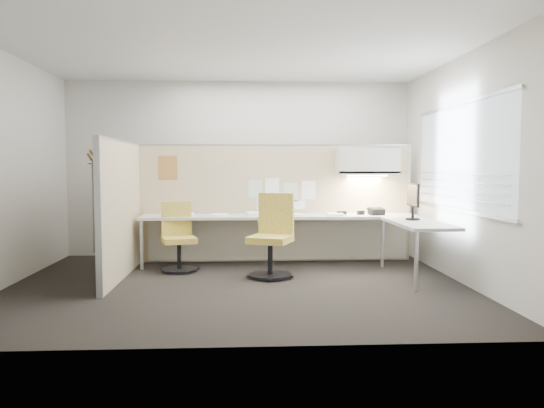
{
  "coord_description": "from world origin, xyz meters",
  "views": [
    {
      "loc": [
        0.07,
        -6.37,
        1.43
      ],
      "look_at": [
        0.46,
        0.8,
        0.93
      ],
      "focal_mm": 35.0,
      "sensor_mm": 36.0,
      "label": 1
    }
  ],
  "objects": [
    {
      "name": "ceiling",
      "position": [
        0.0,
        0.0,
        2.8
      ],
      "size": [
        5.5,
        4.5,
        0.01
      ],
      "primitive_type": "cube",
      "color": "white",
      "rests_on": "wall_back"
    },
    {
      "name": "phone",
      "position": [
        2.0,
        1.23,
        0.78
      ],
      "size": [
        0.24,
        0.22,
        0.12
      ],
      "rotation": [
        0.0,
        0.0,
        0.17
      ],
      "color": "black",
      "rests_on": "desk"
    },
    {
      "name": "wall_left",
      "position": [
        -2.75,
        0.0,
        1.4
      ],
      "size": [
        0.02,
        4.5,
        2.8
      ],
      "primitive_type": "cube",
      "color": "beige",
      "rests_on": "ground"
    },
    {
      "name": "paper_stack_1",
      "position": [
        -0.29,
        1.27,
        0.74
      ],
      "size": [
        0.27,
        0.33,
        0.02
      ],
      "primitive_type": "cube",
      "rotation": [
        0.0,
        0.0,
        -0.12
      ],
      "color": "white",
      "rests_on": "desk"
    },
    {
      "name": "chair_left",
      "position": [
        -0.83,
        0.92,
        0.44
      ],
      "size": [
        0.54,
        0.55,
        0.94
      ],
      "rotation": [
        0.0,
        0.0,
        0.27
      ],
      "color": "black",
      "rests_on": "floor"
    },
    {
      "name": "tape_dispenser",
      "position": [
        1.78,
        1.27,
        0.76
      ],
      "size": [
        0.11,
        0.09,
        0.06
      ],
      "primitive_type": "cube",
      "rotation": [
        0.0,
        0.0,
        0.31
      ],
      "color": "black",
      "rests_on": "desk"
    },
    {
      "name": "task_light_strip",
      "position": [
        1.9,
        1.39,
        1.3
      ],
      "size": [
        0.6,
        0.06,
        0.02
      ],
      "primitive_type": "cube",
      "color": "#FFEABF",
      "rests_on": "overhead_bin"
    },
    {
      "name": "wall_front",
      "position": [
        0.0,
        -2.25,
        1.4
      ],
      "size": [
        5.5,
        0.02,
        2.8
      ],
      "primitive_type": "cube",
      "color": "beige",
      "rests_on": "ground"
    },
    {
      "name": "stapler",
      "position": [
        1.51,
        1.32,
        0.76
      ],
      "size": [
        0.15,
        0.07,
        0.05
      ],
      "primitive_type": "cube",
      "rotation": [
        0.0,
        0.0,
        0.25
      ],
      "color": "black",
      "rests_on": "desk"
    },
    {
      "name": "partition_back",
      "position": [
        0.55,
        1.6,
        0.88
      ],
      "size": [
        4.1,
        0.06,
        1.75
      ],
      "primitive_type": "cube",
      "color": "tan",
      "rests_on": "floor"
    },
    {
      "name": "chair_right",
      "position": [
        0.44,
        0.46,
        0.5
      ],
      "size": [
        0.65,
        0.67,
        1.07
      ],
      "rotation": [
        0.0,
        0.0,
        -0.39
      ],
      "color": "black",
      "rests_on": "floor"
    },
    {
      "name": "paper_stack_2",
      "position": [
        0.24,
        1.23,
        0.75
      ],
      "size": [
        0.26,
        0.33,
        0.05
      ],
      "primitive_type": "cube",
      "rotation": [
        0.0,
        0.0,
        0.12
      ],
      "color": "white",
      "rests_on": "desk"
    },
    {
      "name": "monitor",
      "position": [
        2.3,
        0.47,
        1.01
      ],
      "size": [
        0.19,
        0.46,
        0.48
      ],
      "rotation": [
        0.0,
        0.0,
        1.55
      ],
      "color": "black",
      "rests_on": "desk"
    },
    {
      "name": "paper_stack_3",
      "position": [
        0.8,
        1.3,
        0.74
      ],
      "size": [
        0.24,
        0.31,
        0.01
      ],
      "primitive_type": "cube",
      "rotation": [
        0.0,
        0.0,
        -0.05
      ],
      "color": "white",
      "rests_on": "desk"
    },
    {
      "name": "partition_left",
      "position": [
        -1.5,
        0.5,
        0.88
      ],
      "size": [
        0.06,
        2.2,
        1.75
      ],
      "primitive_type": "cube",
      "color": "tan",
      "rests_on": "floor"
    },
    {
      "name": "wall_back",
      "position": [
        0.0,
        2.25,
        1.4
      ],
      "size": [
        5.5,
        0.02,
        2.8
      ],
      "primitive_type": "cube",
      "color": "beige",
      "rests_on": "ground"
    },
    {
      "name": "overhead_bin",
      "position": [
        1.9,
        1.39,
        1.51
      ],
      "size": [
        0.9,
        0.36,
        0.38
      ],
      "primitive_type": "cube",
      "color": "beige",
      "rests_on": "partition_back"
    },
    {
      "name": "poster",
      "position": [
        -1.05,
        1.57,
        1.42
      ],
      "size": [
        0.28,
        0.0,
        0.35
      ],
      "primitive_type": "cube",
      "color": "orange",
      "rests_on": "partition_back"
    },
    {
      "name": "paper_stack_4",
      "position": [
        1.4,
        1.22,
        0.74
      ],
      "size": [
        0.24,
        0.31,
        0.03
      ],
      "primitive_type": "cube",
      "rotation": [
        0.0,
        0.0,
        -0.03
      ],
      "color": "white",
      "rests_on": "desk"
    },
    {
      "name": "window_pane",
      "position": [
        2.73,
        0.0,
        1.55
      ],
      "size": [
        0.01,
        2.8,
        1.3
      ],
      "primitive_type": "cube",
      "color": "#AAB5C5",
      "rests_on": "wall_right"
    },
    {
      "name": "pinned_papers",
      "position": [
        0.63,
        1.57,
        1.03
      ],
      "size": [
        1.01,
        0.0,
        0.47
      ],
      "color": "#8CBF8C",
      "rests_on": "partition_back"
    },
    {
      "name": "wall_right",
      "position": [
        2.75,
        0.0,
        1.4
      ],
      "size": [
        0.02,
        4.5,
        2.8
      ],
      "primitive_type": "cube",
      "color": "beige",
      "rests_on": "ground"
    },
    {
      "name": "desk",
      "position": [
        0.93,
        1.13,
        0.6
      ],
      "size": [
        4.0,
        2.07,
        0.73
      ],
      "color": "beige",
      "rests_on": "floor"
    },
    {
      "name": "coat_hook",
      "position": [
        -1.58,
        -0.4,
        1.42
      ],
      "size": [
        0.18,
        0.43,
        1.3
      ],
      "color": "silver",
      "rests_on": "partition_left"
    },
    {
      "name": "paper_stack_0",
      "position": [
        -0.76,
        1.25,
        0.75
      ],
      "size": [
        0.29,
        0.34,
        0.04
      ],
      "primitive_type": "cube",
      "rotation": [
        0.0,
        0.0,
        0.21
      ],
      "color": "white",
      "rests_on": "desk"
    },
    {
      "name": "floor",
      "position": [
        0.0,
        0.0,
        -0.01
      ],
      "size": [
        5.5,
        4.5,
        0.01
      ],
      "primitive_type": "cube",
      "color": "black",
      "rests_on": "ground"
    }
  ]
}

